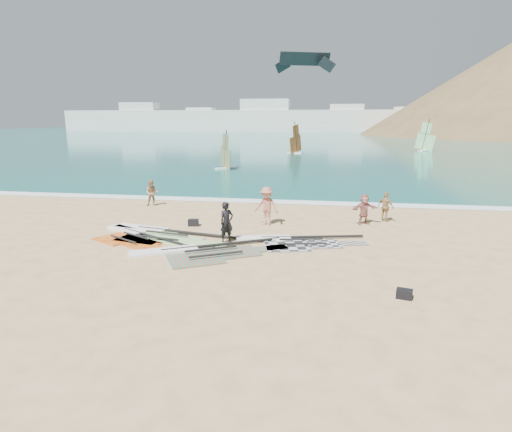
% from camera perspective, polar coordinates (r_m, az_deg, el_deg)
% --- Properties ---
extents(ground, '(300.00, 300.00, 0.00)m').
position_cam_1_polar(ground, '(15.10, -4.18, -7.01)').
color(ground, tan).
rests_on(ground, ground).
extents(sea, '(300.00, 240.00, 0.06)m').
position_cam_1_polar(sea, '(145.92, 8.14, 10.79)').
color(sea, '#0D5F59').
rests_on(sea, ground).
extents(surf_line, '(300.00, 1.20, 0.04)m').
position_cam_1_polar(surf_line, '(26.81, 1.92, 1.87)').
color(surf_line, white).
rests_on(surf_line, ground).
extents(far_town, '(160.00, 8.00, 12.00)m').
position_cam_1_polar(far_town, '(164.90, 2.74, 12.70)').
color(far_town, white).
rests_on(far_town, ground).
extents(rig_grey, '(5.63, 2.84, 0.20)m').
position_cam_1_polar(rig_grey, '(18.17, 4.59, -3.38)').
color(rig_grey, '#232325').
rests_on(rig_grey, ground).
extents(rig_green, '(6.31, 3.12, 0.20)m').
position_cam_1_polar(rig_green, '(19.74, -12.89, -2.34)').
color(rig_green, '#73CF20').
rests_on(rig_green, ground).
extents(rig_orange, '(6.14, 4.29, 0.20)m').
position_cam_1_polar(rig_orange, '(16.84, -7.72, -4.78)').
color(rig_orange, '#D94313').
rests_on(rig_orange, ground).
extents(rig_red, '(4.81, 3.85, 0.20)m').
position_cam_1_polar(rig_red, '(19.67, -16.24, -2.60)').
color(rig_red, red).
rests_on(rig_red, ground).
extents(gear_bag_near, '(0.57, 0.46, 0.32)m').
position_cam_1_polar(gear_bag_near, '(21.08, -8.36, -0.88)').
color(gear_bag_near, black).
rests_on(gear_bag_near, ground).
extents(gear_bag_far, '(0.51, 0.42, 0.27)m').
position_cam_1_polar(gear_bag_far, '(13.39, 19.17, -9.78)').
color(gear_bag_far, black).
rests_on(gear_bag_far, ground).
extents(person_wetsuit, '(0.74, 0.74, 1.74)m').
position_cam_1_polar(person_wetsuit, '(17.94, -3.94, -0.87)').
color(person_wetsuit, black).
rests_on(person_wetsuit, ground).
extents(beachgoer_left, '(0.89, 0.77, 1.56)m').
position_cam_1_polar(beachgoer_left, '(26.25, -13.71, 3.00)').
color(beachgoer_left, '#A27850').
rests_on(beachgoer_left, ground).
extents(beachgoer_mid, '(1.37, 1.02, 1.89)m').
position_cam_1_polar(beachgoer_mid, '(20.88, 1.42, 1.34)').
color(beachgoer_mid, '#B06855').
rests_on(beachgoer_mid, ground).
extents(beachgoer_back, '(0.91, 0.87, 1.52)m').
position_cam_1_polar(beachgoer_back, '(22.53, 16.91, 1.16)').
color(beachgoer_back, '#AB854E').
rests_on(beachgoer_back, ground).
extents(beachgoer_right, '(1.47, 1.01, 1.53)m').
position_cam_1_polar(beachgoer_right, '(21.69, 14.22, 0.89)').
color(beachgoer_right, '#A26158').
rests_on(beachgoer_right, ground).
extents(windsurfer_left, '(2.14, 2.18, 4.02)m').
position_cam_1_polar(windsurfer_left, '(44.20, -4.07, 7.79)').
color(windsurfer_left, white).
rests_on(windsurfer_left, ground).
extents(windsurfer_centre, '(2.61, 2.77, 4.70)m').
position_cam_1_polar(windsurfer_centre, '(64.28, 5.30, 9.50)').
color(windsurfer_centre, white).
rests_on(windsurfer_centre, ground).
extents(windsurfer_right, '(2.71, 2.67, 5.03)m').
position_cam_1_polar(windsurfer_right, '(73.40, 21.62, 9.14)').
color(windsurfer_right, white).
rests_on(windsurfer_right, ground).
extents(kitesurf_kite, '(6.90, 2.89, 2.38)m').
position_cam_1_polar(kitesurf_kite, '(54.02, 6.52, 19.88)').
color(kitesurf_kite, black).
rests_on(kitesurf_kite, ground).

